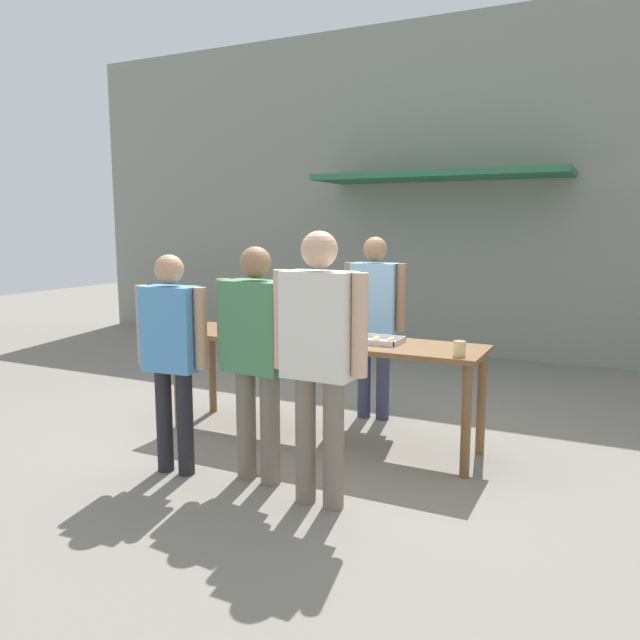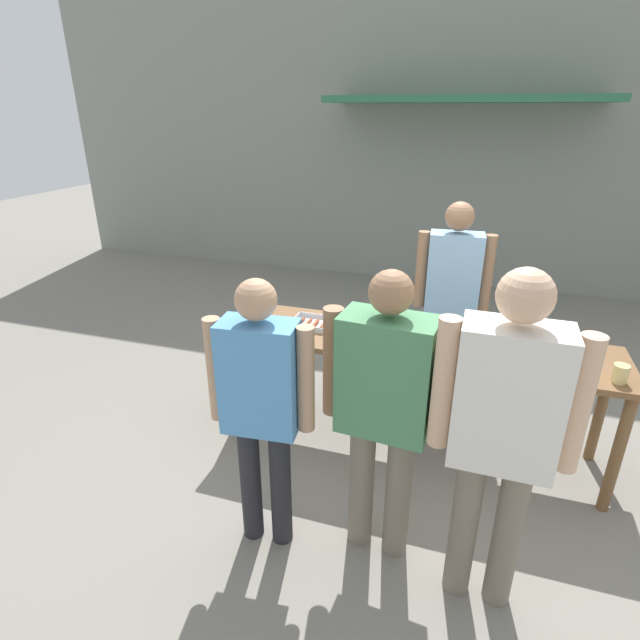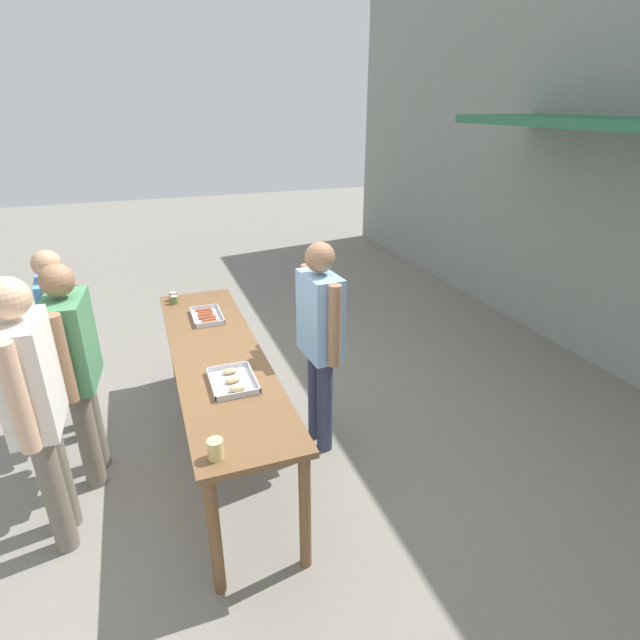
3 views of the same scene
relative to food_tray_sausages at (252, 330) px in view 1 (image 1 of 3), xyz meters
The scene contains 12 objects.
ground_plane 1.10m from the food_tray_sausages, ahead, with size 24.00×24.00×0.00m, color gray.
building_facade_back 4.24m from the food_tray_sausages, 80.41° to the left, with size 12.00×1.11×4.50m.
serving_table 0.68m from the food_tray_sausages, ahead, with size 2.68×0.64×0.86m.
food_tray_sausages is the anchor object (origin of this frame).
food_tray_buns 1.15m from the food_tray_sausages, ahead, with size 0.40×0.29×0.05m.
condiment_jar_mustard 0.58m from the food_tray_sausages, 156.52° to the right, with size 0.07×0.07×0.08m.
condiment_jar_ketchup 0.50m from the food_tray_sausages, 152.32° to the right, with size 0.07×0.07×0.08m.
beer_cup 1.88m from the food_tray_sausages, ahead, with size 0.09×0.09×0.11m.
person_server_behind_table 1.12m from the food_tray_sausages, 40.10° to the left, with size 0.58×0.25×1.68m.
person_customer_holding_hotdog 1.12m from the food_tray_sausages, 88.09° to the right, with size 0.56×0.25×1.58m.
person_customer_with_cup 1.66m from the food_tray_sausages, 43.10° to the right, with size 0.64×0.25×1.75m.
person_customer_waiting_in_line 1.17m from the food_tray_sausages, 56.14° to the right, with size 0.67×0.29×1.64m.
Camera 1 is at (2.21, -4.51, 1.78)m, focal length 35.00 mm.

